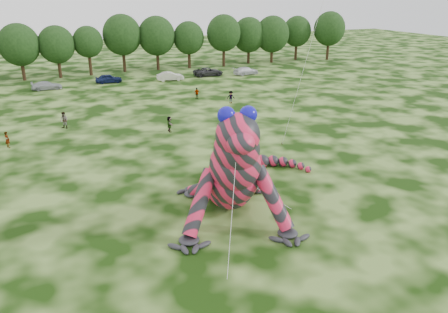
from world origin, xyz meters
The scene contains 23 objects.
ground centered at (0.00, 0.00, 0.00)m, with size 240.00×240.00×0.00m, color #16330A.
inflatable_gecko centered at (3.69, 1.02, 4.09)m, with size 13.78×16.37×8.18m, color #D9214A, non-canonical shape.
tree_7 centered at (-10.08, 56.80, 4.74)m, with size 6.68×6.01×9.48m, color black, non-canonical shape.
tree_8 centered at (-4.22, 56.99, 4.47)m, with size 6.14×5.53×8.94m, color black, non-canonical shape.
tree_9 centered at (1.06, 57.35, 4.34)m, with size 5.27×4.74×8.68m, color black, non-canonical shape.
tree_10 centered at (7.40, 58.58, 5.25)m, with size 7.09×6.38×10.50m, color black, non-canonical shape.
tree_11 centered at (13.79, 58.20, 5.03)m, with size 7.01×6.31×10.07m, color black, non-canonical shape.
tree_12 centered at (20.01, 57.74, 4.49)m, with size 5.99×5.39×8.97m, color black, non-canonical shape.
tree_13 centered at (27.13, 57.13, 5.06)m, with size 6.83×6.15×10.13m, color black, non-canonical shape.
tree_14 centered at (33.46, 58.72, 4.70)m, with size 6.82×6.14×9.40m, color black, non-canonical shape.
tree_15 centered at (38.47, 57.77, 4.82)m, with size 7.17×6.45×9.63m, color black, non-canonical shape.
tree_16 centered at (45.45, 59.37, 4.69)m, with size 6.26×5.63×9.37m, color black, non-canonical shape.
tree_17 centered at (51.95, 56.66, 5.15)m, with size 6.98×6.28×10.30m, color black, non-canonical shape.
car_3 centered at (-6.83, 47.25, 0.65)m, with size 1.82×4.48×1.30m, color #A6ABAF.
car_4 centered at (2.86, 48.92, 0.73)m, with size 1.73×4.31×1.47m, color #111B44.
car_5 centered at (12.84, 46.81, 0.74)m, with size 1.57×4.50×1.48m, color beige.
car_6 centered at (20.41, 48.33, 0.75)m, with size 2.47×5.37×1.49m, color #2A292C.
car_7 centered at (27.18, 46.80, 0.71)m, with size 1.99×4.90×1.42m, color silver.
spectator_1 centered at (-5.83, 24.71, 0.94)m, with size 0.92×0.71×1.88m, color gray.
spectator_3 centered at (12.55, 32.45, 0.79)m, with size 0.92×0.39×1.58m, color gray.
spectator_5 centered at (4.60, 19.03, 0.86)m, with size 1.60×0.51×1.72m, color gray.
spectator_0 centered at (-11.44, 20.22, 0.82)m, with size 0.60×0.39×1.64m, color gray.
spectator_2 centered at (15.91, 28.16, 0.85)m, with size 1.10×0.63×1.70m, color gray.
Camera 1 is at (-7.70, -25.15, 14.43)m, focal length 35.00 mm.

